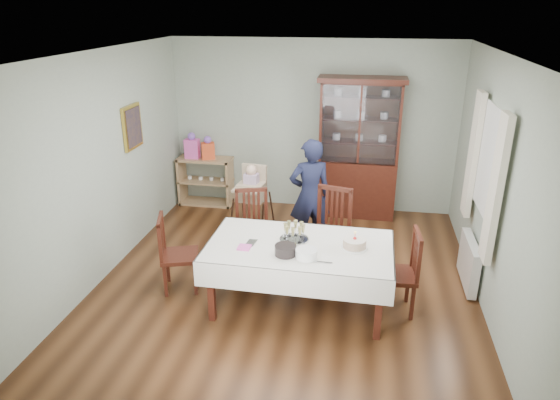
% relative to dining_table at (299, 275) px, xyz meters
% --- Properties ---
extents(floor, '(5.00, 5.00, 0.00)m').
position_rel_dining_table_xyz_m(floor, '(-0.22, 0.50, -0.38)').
color(floor, '#593319').
rests_on(floor, ground).
extents(room_shell, '(5.00, 5.00, 5.00)m').
position_rel_dining_table_xyz_m(room_shell, '(-0.22, 1.03, 1.32)').
color(room_shell, '#9EAA99').
rests_on(room_shell, floor).
extents(dining_table, '(2.01, 1.18, 0.76)m').
position_rel_dining_table_xyz_m(dining_table, '(0.00, 0.00, 0.00)').
color(dining_table, '#431A10').
rests_on(dining_table, floor).
extents(china_cabinet, '(1.30, 0.48, 2.18)m').
position_rel_dining_table_xyz_m(china_cabinet, '(0.53, 2.76, 0.74)').
color(china_cabinet, '#431A10').
rests_on(china_cabinet, floor).
extents(sideboard, '(0.90, 0.38, 0.80)m').
position_rel_dining_table_xyz_m(sideboard, '(-1.97, 2.78, 0.02)').
color(sideboard, tan).
rests_on(sideboard, floor).
extents(picture_frame, '(0.04, 0.48, 0.58)m').
position_rel_dining_table_xyz_m(picture_frame, '(-2.44, 1.30, 1.27)').
color(picture_frame, gold).
rests_on(picture_frame, room_shell).
extents(window, '(0.04, 1.02, 1.22)m').
position_rel_dining_table_xyz_m(window, '(2.00, 0.80, 1.17)').
color(window, white).
rests_on(window, room_shell).
extents(curtain_left, '(0.07, 0.30, 1.55)m').
position_rel_dining_table_xyz_m(curtain_left, '(1.94, 0.18, 1.07)').
color(curtain_left, silver).
rests_on(curtain_left, room_shell).
extents(curtain_right, '(0.07, 0.30, 1.55)m').
position_rel_dining_table_xyz_m(curtain_right, '(1.94, 1.42, 1.07)').
color(curtain_right, silver).
rests_on(curtain_right, room_shell).
extents(radiator, '(0.10, 0.80, 0.55)m').
position_rel_dining_table_xyz_m(radiator, '(1.94, 0.80, -0.08)').
color(radiator, white).
rests_on(radiator, floor).
extents(chair_far_left, '(0.55, 0.55, 0.98)m').
position_rel_dining_table_xyz_m(chair_far_left, '(-0.72, 0.87, -0.09)').
color(chair_far_left, '#431A10').
rests_on(chair_far_left, floor).
extents(chair_far_right, '(0.58, 0.58, 1.05)m').
position_rel_dining_table_xyz_m(chair_far_right, '(0.25, 0.89, -0.07)').
color(chair_far_right, '#431A10').
rests_on(chair_far_right, floor).
extents(chair_end_left, '(0.52, 0.52, 0.93)m').
position_rel_dining_table_xyz_m(chair_end_left, '(-1.45, 0.12, -0.11)').
color(chair_end_left, '#431A10').
rests_on(chair_end_left, floor).
extents(chair_end_right, '(0.46, 0.46, 0.95)m').
position_rel_dining_table_xyz_m(chair_end_right, '(1.06, 0.10, -0.10)').
color(chair_end_right, '#431A10').
rests_on(chair_end_right, floor).
extents(woman, '(0.66, 0.55, 1.56)m').
position_rel_dining_table_xyz_m(woman, '(-0.06, 1.45, 0.39)').
color(woman, black).
rests_on(woman, floor).
extents(high_chair, '(0.54, 0.54, 1.09)m').
position_rel_dining_table_xyz_m(high_chair, '(-0.92, 1.66, 0.04)').
color(high_chair, black).
rests_on(high_chair, floor).
extents(champagne_tray, '(0.32, 0.32, 0.20)m').
position_rel_dining_table_xyz_m(champagne_tray, '(-0.08, 0.10, 0.44)').
color(champagne_tray, silver).
rests_on(champagne_tray, dining_table).
extents(birthday_cake, '(0.28, 0.28, 0.19)m').
position_rel_dining_table_xyz_m(birthday_cake, '(0.58, 0.03, 0.43)').
color(birthday_cake, white).
rests_on(birthday_cake, dining_table).
extents(plate_stack_dark, '(0.30, 0.30, 0.11)m').
position_rel_dining_table_xyz_m(plate_stack_dark, '(-0.11, -0.25, 0.43)').
color(plate_stack_dark, black).
rests_on(plate_stack_dark, dining_table).
extents(plate_stack_white, '(0.28, 0.28, 0.10)m').
position_rel_dining_table_xyz_m(plate_stack_white, '(0.11, -0.28, 0.42)').
color(plate_stack_white, white).
rests_on(plate_stack_white, dining_table).
extents(napkin_stack, '(0.14, 0.14, 0.02)m').
position_rel_dining_table_xyz_m(napkin_stack, '(-0.57, -0.18, 0.38)').
color(napkin_stack, '#E855B5').
rests_on(napkin_stack, dining_table).
extents(cutlery, '(0.14, 0.19, 0.01)m').
position_rel_dining_table_xyz_m(cutlery, '(-0.56, -0.05, 0.38)').
color(cutlery, silver).
rests_on(cutlery, dining_table).
extents(cake_knife, '(0.28, 0.03, 0.01)m').
position_rel_dining_table_xyz_m(cake_knife, '(0.24, -0.35, 0.38)').
color(cake_knife, silver).
rests_on(cake_knife, dining_table).
extents(gift_bag_pink, '(0.23, 0.15, 0.43)m').
position_rel_dining_table_xyz_m(gift_bag_pink, '(-2.16, 2.76, 0.61)').
color(gift_bag_pink, '#E855B5').
rests_on(gift_bag_pink, sideboard).
extents(gift_bag_orange, '(0.25, 0.21, 0.38)m').
position_rel_dining_table_xyz_m(gift_bag_orange, '(-1.89, 2.76, 0.58)').
color(gift_bag_orange, '#E44E24').
rests_on(gift_bag_orange, sideboard).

